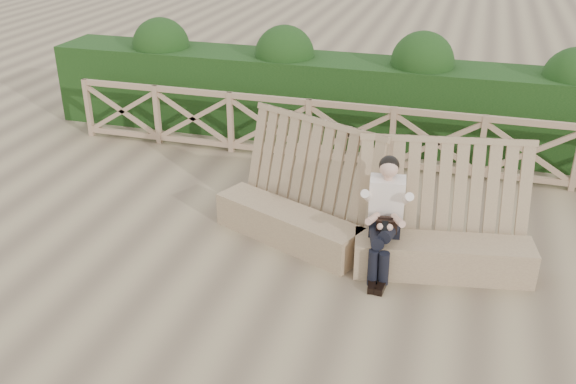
# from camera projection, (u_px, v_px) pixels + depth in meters

# --- Properties ---
(ground) EXTENTS (60.00, 60.00, 0.00)m
(ground) POSITION_uv_depth(u_px,v_px,m) (291.00, 272.00, 8.01)
(ground) COLOR brown
(ground) RESTS_ON ground
(bench) EXTENTS (4.25, 1.55, 1.60)m
(bench) POSITION_uv_depth(u_px,v_px,m) (364.00, 226.00, 8.24)
(bench) COLOR #7D6047
(bench) RESTS_ON ground
(woman) EXTENTS (0.46, 0.93, 1.49)m
(woman) POSITION_uv_depth(u_px,v_px,m) (385.00, 213.00, 7.73)
(woman) COLOR black
(woman) RESTS_ON ground
(guardrail) EXTENTS (10.10, 0.09, 1.10)m
(guardrail) POSITION_uv_depth(u_px,v_px,m) (349.00, 134.00, 10.78)
(guardrail) COLOR #87694E
(guardrail) RESTS_ON ground
(hedge) EXTENTS (12.00, 1.20, 1.50)m
(hedge) POSITION_uv_depth(u_px,v_px,m) (363.00, 102.00, 11.73)
(hedge) COLOR black
(hedge) RESTS_ON ground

